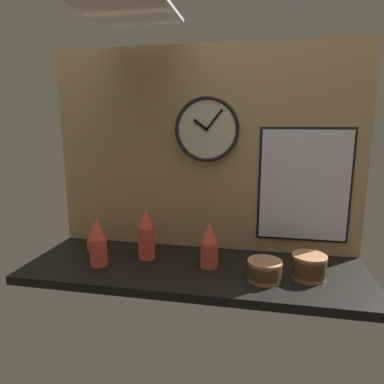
# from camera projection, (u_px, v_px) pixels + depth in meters

# --- Properties ---
(ground_plane) EXTENTS (1.60, 0.56, 0.04)m
(ground_plane) POSITION_uv_depth(u_px,v_px,m) (195.00, 269.00, 1.64)
(ground_plane) COLOR black
(wall_tiled_back) EXTENTS (1.60, 0.03, 1.05)m
(wall_tiled_back) POSITION_uv_depth(u_px,v_px,m) (204.00, 151.00, 1.78)
(wall_tiled_back) COLOR tan
(wall_tiled_back) RESTS_ON ground_plane
(cup_stack_left) EXTENTS (0.08, 0.08, 0.23)m
(cup_stack_left) POSITION_uv_depth(u_px,v_px,m) (98.00, 242.00, 1.61)
(cup_stack_left) COLOR #DB4C3D
(cup_stack_left) RESTS_ON ground_plane
(cup_stack_far_left) EXTENTS (0.08, 0.08, 0.16)m
(cup_stack_far_left) POSITION_uv_depth(u_px,v_px,m) (95.00, 236.00, 1.81)
(cup_stack_far_left) COLOR #DB4C3D
(cup_stack_far_left) RESTS_ON ground_plane
(cup_stack_center_right) EXTENTS (0.08, 0.08, 0.22)m
(cup_stack_center_right) POSITION_uv_depth(u_px,v_px,m) (209.00, 245.00, 1.59)
(cup_stack_center_right) COLOR #DB4C3D
(cup_stack_center_right) RESTS_ON ground_plane
(cup_stack_center_left) EXTENTS (0.08, 0.08, 0.26)m
(cup_stack_center_left) POSITION_uv_depth(u_px,v_px,m) (146.00, 233.00, 1.70)
(cup_stack_center_left) COLOR #DB4C3D
(cup_stack_center_left) RESTS_ON ground_plane
(bowl_stack_far_right) EXTENTS (0.15, 0.15, 0.11)m
(bowl_stack_far_right) POSITION_uv_depth(u_px,v_px,m) (309.00, 266.00, 1.49)
(bowl_stack_far_right) COLOR #996B47
(bowl_stack_far_right) RESTS_ON ground_plane
(bowl_stack_right) EXTENTS (0.15, 0.15, 0.09)m
(bowl_stack_right) POSITION_uv_depth(u_px,v_px,m) (265.00, 270.00, 1.47)
(bowl_stack_right) COLOR #996B47
(bowl_stack_right) RESTS_ON ground_plane
(wall_clock) EXTENTS (0.33, 0.03, 0.33)m
(wall_clock) POSITION_uv_depth(u_px,v_px,m) (207.00, 129.00, 1.73)
(wall_clock) COLOR beige
(menu_board) EXTENTS (0.45, 0.01, 0.57)m
(menu_board) POSITION_uv_depth(u_px,v_px,m) (304.00, 186.00, 1.70)
(menu_board) COLOR black
(ceiling_light_panel) EXTENTS (0.40, 0.40, 0.02)m
(ceiling_light_panel) POSITION_uv_depth(u_px,v_px,m) (128.00, 10.00, 1.46)
(ceiling_light_panel) COLOR white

